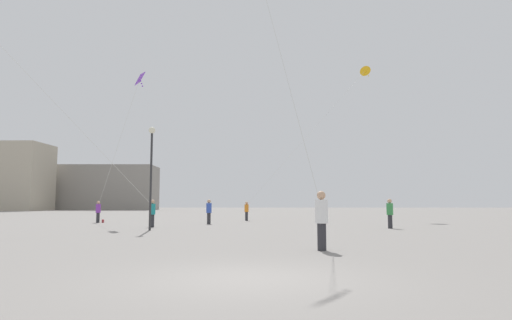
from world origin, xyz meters
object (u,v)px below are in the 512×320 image
kite_amber_diamond (364,72)px  kite_violet_delta (139,80)px  person_in_green (390,212)px  person_in_teal (152,212)px  lamppost_east (151,162)px  person_in_blue (209,211)px  person_in_white (322,218)px  person_in_purple (98,211)px  handbag_beside_flyer (103,221)px  person_in_orange (247,210)px  building_centre_hall (100,188)px

kite_amber_diamond → kite_violet_delta: 23.14m
person_in_green → person_in_teal: 14.18m
person_in_green → lamppost_east: lamppost_east is taller
person_in_blue → kite_violet_delta: bearing=149.0°
kite_amber_diamond → lamppost_east: (-16.34, -19.40, -10.88)m
kite_amber_diamond → person_in_white: bearing=-106.2°
person_in_purple → lamppost_east: (6.24, -9.32, 2.80)m
kite_violet_delta → lamppost_east: bearing=-68.4°
person_in_teal → handbag_beside_flyer: 8.05m
kite_violet_delta → person_in_purple: bearing=148.2°
person_in_purple → person_in_green: (19.66, -7.39, 0.04)m
person_in_green → person_in_white: (-5.62, -11.98, 0.06)m
person_in_green → lamppost_east: 13.83m
person_in_purple → person_in_white: bearing=-147.2°
person_in_blue → person_in_orange: (2.45, 6.31, -0.06)m
person_in_white → building_centre_hall: (-39.14, 87.92, 4.08)m
person_in_blue → person_in_green: size_ratio=1.01×
person_in_blue → person_in_teal: size_ratio=1.03×
person_in_green → person_in_purple: bearing=-152.1°
person_in_blue → person_in_teal: person_in_blue is taller
person_in_white → kite_violet_delta: (-10.65, 17.26, 9.30)m
person_in_orange → building_centre_hall: (-36.11, 64.24, 4.20)m
person_in_purple → lamppost_east: bearing=-149.3°
person_in_purple → kite_amber_diamond: size_ratio=0.12×
lamppost_east → person_in_purple: bearing=123.8°
person_in_teal → lamppost_east: (0.69, -3.32, 2.78)m
person_in_purple → kite_amber_diamond: 28.27m
person_in_green → kite_violet_delta: (-16.26, 5.28, 9.36)m
person_in_blue → handbag_beside_flyer: (-8.20, 2.10, -0.82)m
person_in_purple → handbag_beside_flyer: person_in_purple is taller
handbag_beside_flyer → person_in_teal: bearing=-49.5°
person_in_green → building_centre_hall: 88.25m
lamppost_east → person_in_teal: bearing=101.8°
person_in_green → building_centre_hall: size_ratio=0.07×
kite_violet_delta → building_centre_hall: (-28.50, 70.66, -5.22)m
building_centre_hall → lamppost_east: (31.35, -77.87, -1.37)m
person_in_green → lamppost_east: bearing=-123.4°
person_in_white → handbag_beside_flyer: size_ratio=5.67×
kite_violet_delta → lamppost_east: size_ratio=1.71×
person_in_green → kite_amber_diamond: kite_amber_diamond is taller
person_in_blue → person_in_white: 18.22m
person_in_blue → person_in_orange: bearing=36.5°
person_in_white → handbag_beside_flyer: 23.82m
person_in_teal → building_centre_hall: 80.71m
person_in_teal → person_in_white: 15.84m
person_in_orange → kite_amber_diamond: (11.58, 5.76, 13.70)m
person_in_teal → handbag_beside_flyer: bearing=140.7°
person_in_blue → person_in_green: 12.34m
person_in_green → kite_violet_delta: kite_violet_delta is taller
person_in_purple → handbag_beside_flyer: bearing=-77.2°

